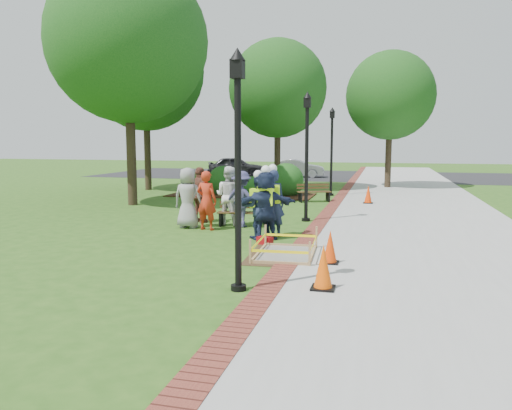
% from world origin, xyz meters
% --- Properties ---
extents(ground, '(100.00, 100.00, 0.00)m').
position_xyz_m(ground, '(0.00, 0.00, 0.00)').
color(ground, '#285116').
rests_on(ground, ground).
extents(sidewalk, '(6.00, 60.00, 0.02)m').
position_xyz_m(sidewalk, '(5.00, 10.00, 0.01)').
color(sidewalk, '#9E9E99').
rests_on(sidewalk, ground).
extents(brick_edging, '(0.50, 60.00, 0.03)m').
position_xyz_m(brick_edging, '(1.75, 10.00, 0.01)').
color(brick_edging, maroon).
rests_on(brick_edging, ground).
extents(mulch_bed, '(7.00, 3.00, 0.05)m').
position_xyz_m(mulch_bed, '(-3.00, 12.00, 0.02)').
color(mulch_bed, '#381E0F').
rests_on(mulch_bed, ground).
extents(parking_lot, '(36.00, 12.00, 0.01)m').
position_xyz_m(parking_lot, '(0.00, 27.00, 0.00)').
color(parking_lot, black).
rests_on(parking_lot, ground).
extents(wet_concrete_pad, '(1.82, 2.39, 0.55)m').
position_xyz_m(wet_concrete_pad, '(1.55, -0.09, 0.23)').
color(wet_concrete_pad, '#47331E').
rests_on(wet_concrete_pad, ground).
extents(bench_near, '(1.45, 0.61, 0.76)m').
position_xyz_m(bench_near, '(-0.60, 3.51, 0.24)').
color(bench_near, '#4C381A').
rests_on(bench_near, ground).
extents(bench_far, '(1.51, 1.00, 0.78)m').
position_xyz_m(bench_far, '(0.80, 10.31, 0.25)').
color(bench_far, '#533C1C').
rests_on(bench_far, ground).
extents(cone_front, '(0.43, 0.43, 0.84)m').
position_xyz_m(cone_front, '(2.73, -2.60, 0.40)').
color(cone_front, black).
rests_on(cone_front, ground).
extents(cone_back, '(0.38, 0.38, 0.75)m').
position_xyz_m(cone_back, '(2.65, -0.64, 0.36)').
color(cone_back, black).
rests_on(cone_back, ground).
extents(cone_far, '(0.40, 0.40, 0.79)m').
position_xyz_m(cone_far, '(3.12, 10.23, 0.38)').
color(cone_far, black).
rests_on(cone_far, ground).
extents(toolbox, '(0.45, 0.33, 0.20)m').
position_xyz_m(toolbox, '(0.79, 0.99, 0.10)').
color(toolbox, maroon).
rests_on(toolbox, ground).
extents(lamp_near, '(0.28, 0.28, 4.26)m').
position_xyz_m(lamp_near, '(1.25, -3.00, 2.48)').
color(lamp_near, black).
rests_on(lamp_near, ground).
extents(lamp_mid, '(0.28, 0.28, 4.26)m').
position_xyz_m(lamp_mid, '(1.25, 5.00, 2.48)').
color(lamp_mid, black).
rests_on(lamp_mid, ground).
extents(lamp_far, '(0.28, 0.28, 4.26)m').
position_xyz_m(lamp_far, '(1.25, 13.00, 2.48)').
color(lamp_far, black).
rests_on(lamp_far, ground).
extents(tree_left, '(6.49, 6.49, 9.86)m').
position_xyz_m(tree_left, '(-6.44, 7.42, 6.60)').
color(tree_left, '#3D2D1E').
rests_on(tree_left, ground).
extents(tree_back, '(5.27, 5.27, 8.08)m').
position_xyz_m(tree_back, '(-1.94, 15.42, 5.43)').
color(tree_back, '#3D2D1E').
rests_on(tree_back, ground).
extents(tree_right, '(4.95, 4.95, 7.65)m').
position_xyz_m(tree_right, '(3.95, 18.05, 5.16)').
color(tree_right, '#3D2D1E').
rests_on(tree_right, ground).
extents(tree_far, '(6.24, 6.24, 9.41)m').
position_xyz_m(tree_far, '(-8.70, 13.41, 6.29)').
color(tree_far, '#3D2D1E').
rests_on(tree_far, ground).
extents(shrub_a, '(1.20, 1.20, 1.20)m').
position_xyz_m(shrub_a, '(-5.43, 11.86, 0.00)').
color(shrub_a, '#124214').
rests_on(shrub_a, ground).
extents(shrub_b, '(1.55, 1.55, 1.55)m').
position_xyz_m(shrub_b, '(-3.96, 12.07, 0.00)').
color(shrub_b, '#124214').
rests_on(shrub_b, ground).
extents(shrub_c, '(1.07, 1.07, 1.07)m').
position_xyz_m(shrub_c, '(-2.30, 11.47, 0.00)').
color(shrub_c, '#124214').
rests_on(shrub_c, ground).
extents(shrub_d, '(1.72, 1.72, 1.72)m').
position_xyz_m(shrub_d, '(-0.86, 12.38, 0.00)').
color(shrub_d, '#124214').
rests_on(shrub_d, ground).
extents(shrub_e, '(0.87, 0.87, 0.87)m').
position_xyz_m(shrub_e, '(-2.52, 12.91, 0.00)').
color(shrub_e, '#124214').
rests_on(shrub_e, ground).
extents(casual_person_a, '(0.60, 0.39, 1.86)m').
position_xyz_m(casual_person_a, '(-2.08, 2.83, 0.93)').
color(casual_person_a, gray).
rests_on(casual_person_a, ground).
extents(casual_person_b, '(0.62, 0.45, 1.78)m').
position_xyz_m(casual_person_b, '(-1.40, 2.62, 0.89)').
color(casual_person_b, red).
rests_on(casual_person_b, ground).
extents(casual_person_c, '(0.66, 0.50, 1.87)m').
position_xyz_m(casual_person_c, '(-1.04, 3.69, 0.93)').
color(casual_person_c, white).
rests_on(casual_person_c, ground).
extents(casual_person_d, '(0.69, 0.64, 1.83)m').
position_xyz_m(casual_person_d, '(-2.07, 3.85, 0.91)').
color(casual_person_d, brown).
rests_on(casual_person_d, ground).
extents(casual_person_e, '(0.62, 0.46, 1.74)m').
position_xyz_m(casual_person_e, '(-0.53, 3.38, 0.87)').
color(casual_person_e, '#38365F').
rests_on(casual_person_e, ground).
extents(hivis_worker_a, '(0.70, 0.59, 2.03)m').
position_xyz_m(hivis_worker_a, '(0.66, 1.64, 1.00)').
color(hivis_worker_a, '#1C2548').
rests_on(hivis_worker_a, ground).
extents(hivis_worker_b, '(0.67, 0.50, 2.03)m').
position_xyz_m(hivis_worker_b, '(0.74, 2.13, 1.00)').
color(hivis_worker_b, '#1C324A').
rests_on(hivis_worker_b, ground).
extents(hivis_worker_c, '(0.64, 0.52, 1.88)m').
position_xyz_m(hivis_worker_c, '(0.41, 1.78, 0.93)').
color(hivis_worker_c, '#1A1C44').
rests_on(hivis_worker_c, ground).
extents(parked_car_a, '(3.23, 5.21, 1.58)m').
position_xyz_m(parked_car_a, '(-7.18, 24.99, 0.00)').
color(parked_car_a, '#28272A').
rests_on(parked_car_a, ground).
extents(parked_car_b, '(2.32, 4.51, 1.41)m').
position_xyz_m(parked_car_b, '(-2.39, 24.59, 0.00)').
color(parked_car_b, '#97969B').
rests_on(parked_car_b, ground).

